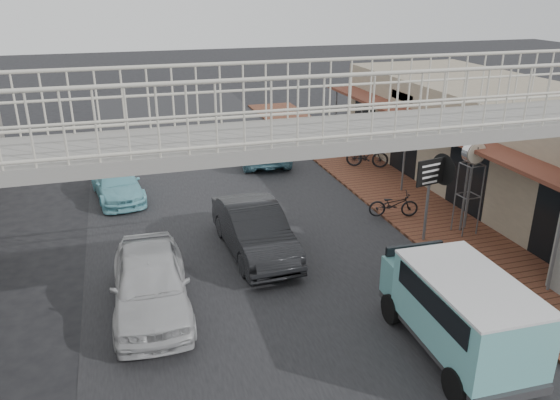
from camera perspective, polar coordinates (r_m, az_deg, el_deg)
ground at (r=15.57m, az=-1.18°, el=-8.01°), size 120.00×120.00×0.00m
road_strip at (r=15.57m, az=-1.18°, el=-8.00°), size 10.00×60.00×0.01m
sidewalk at (r=20.46m, az=14.24°, el=-1.08°), size 3.00×40.00×0.10m
shophouse_row at (r=23.16m, az=23.04°, el=5.60°), size 7.20×18.00×4.00m
footbridge at (r=10.75m, az=4.51°, el=-3.28°), size 16.40×2.40×6.34m
white_hatchback at (r=14.10m, az=-13.40°, el=-8.37°), size 2.02×4.70×1.58m
dark_sedan at (r=16.59m, az=-2.68°, el=-3.13°), size 1.84×4.73×1.53m
angkot_curb at (r=25.61m, az=-2.08°, el=5.53°), size 2.43×4.77×1.29m
angkot_far at (r=21.91m, az=-16.68°, el=1.67°), size 2.17×4.20×1.17m
angkot_van at (r=12.58m, az=18.38°, el=-10.30°), size 1.99×4.14×2.00m
motorcycle_near at (r=19.46m, az=11.77°, el=-0.44°), size 1.82×1.04×0.90m
motorcycle_far at (r=24.65m, az=9.11°, el=4.68°), size 1.90×1.35×1.12m
street_clock at (r=18.15m, az=19.56°, el=4.28°), size 0.78×0.64×3.11m
arrow_sign at (r=17.74m, az=17.09°, el=3.06°), size 1.67×1.10×2.78m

